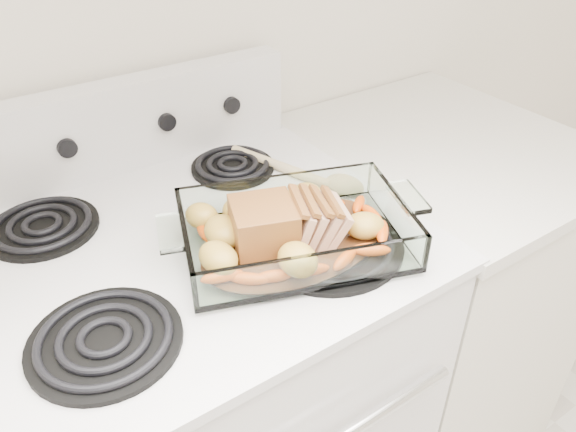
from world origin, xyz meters
TOP-DOWN VIEW (x-y plane):
  - electric_range at (0.00, 1.66)m, footprint 0.78×0.70m
  - counter_right at (0.67, 1.66)m, footprint 0.58×0.68m
  - baking_dish at (0.14, 1.52)m, footprint 0.36×0.24m
  - pork_roast at (0.11, 1.52)m, footprint 0.18×0.10m
  - roast_vegetables at (0.14, 1.56)m, footprint 0.38×0.21m
  - wooden_spoon at (0.30, 1.68)m, footprint 0.15×0.29m

SIDE VIEW (x-z plane):
  - counter_right at x=0.67m, z-range 0.00..0.93m
  - electric_range at x=0.00m, z-range -0.08..1.04m
  - wooden_spoon at x=0.30m, z-range 0.93..0.96m
  - baking_dish at x=0.14m, z-range 0.93..1.00m
  - roast_vegetables at x=0.14m, z-range 0.95..1.00m
  - pork_roast at x=0.11m, z-range 0.95..1.03m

